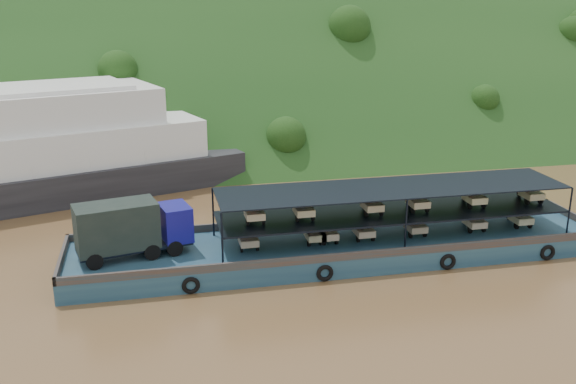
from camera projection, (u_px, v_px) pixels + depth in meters
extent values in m
plane|color=brown|center=(326.00, 247.00, 43.91)|extent=(160.00, 160.00, 0.00)
cube|color=#183C16|center=(246.00, 138.00, 77.52)|extent=(140.00, 39.60, 39.60)
cube|color=#16344E|center=(340.00, 248.00, 42.22)|extent=(35.00, 7.00, 1.20)
cube|color=#592D19|center=(326.00, 219.00, 45.14)|extent=(35.00, 0.20, 0.50)
cube|color=#592D19|center=(356.00, 256.00, 38.79)|extent=(35.00, 0.20, 0.50)
cube|color=#592D19|center=(575.00, 217.00, 45.54)|extent=(0.20, 7.00, 0.50)
cube|color=#592D19|center=(62.00, 258.00, 38.39)|extent=(0.20, 7.00, 0.50)
torus|color=black|center=(191.00, 286.00, 36.87)|extent=(1.06, 0.26, 1.06)
torus|color=black|center=(325.00, 273.00, 38.51)|extent=(1.06, 0.26, 1.06)
torus|color=black|center=(448.00, 262.00, 40.15)|extent=(1.06, 0.26, 1.06)
torus|color=black|center=(548.00, 253.00, 41.59)|extent=(1.06, 0.26, 1.06)
cylinder|color=black|center=(95.00, 261.00, 37.31)|extent=(1.05, 0.56, 1.00)
cylinder|color=black|center=(89.00, 249.00, 39.12)|extent=(1.05, 0.56, 1.00)
cylinder|color=black|center=(152.00, 252.00, 38.70)|extent=(1.05, 0.56, 1.00)
cylinder|color=black|center=(144.00, 240.00, 40.51)|extent=(1.05, 0.56, 1.00)
cylinder|color=black|center=(175.00, 248.00, 39.27)|extent=(1.05, 0.56, 1.00)
cylinder|color=black|center=(166.00, 237.00, 41.08)|extent=(1.05, 0.56, 1.00)
cube|color=black|center=(135.00, 246.00, 39.23)|extent=(7.09, 3.65, 0.20)
cube|color=navy|center=(175.00, 222.00, 39.96)|extent=(2.19, 2.71, 2.19)
cube|color=black|center=(188.00, 214.00, 40.18)|extent=(0.50, 1.96, 0.90)
cube|color=black|center=(117.00, 226.00, 38.40)|extent=(5.20, 3.40, 2.79)
cube|color=black|center=(391.00, 212.00, 42.27)|extent=(23.00, 5.00, 0.12)
cube|color=black|center=(393.00, 188.00, 41.79)|extent=(23.00, 5.00, 0.08)
cylinder|color=black|center=(222.00, 239.00, 37.58)|extent=(0.12, 0.12, 3.30)
cylinder|color=black|center=(213.00, 212.00, 42.25)|extent=(0.12, 0.12, 3.30)
cylinder|color=black|center=(406.00, 225.00, 39.94)|extent=(0.12, 0.12, 3.30)
cylinder|color=black|center=(378.00, 201.00, 44.61)|extent=(0.12, 0.12, 3.30)
cylinder|color=black|center=(569.00, 212.00, 42.30)|extent=(0.12, 0.12, 3.30)
cylinder|color=black|center=(527.00, 190.00, 46.97)|extent=(0.12, 0.12, 3.30)
cylinder|color=black|center=(245.00, 237.00, 41.69)|extent=(0.12, 0.52, 0.52)
cylinder|color=black|center=(241.00, 248.00, 39.90)|extent=(0.14, 0.52, 0.52)
cylinder|color=black|center=(257.00, 247.00, 40.11)|extent=(0.14, 0.52, 0.52)
cube|color=tan|center=(248.00, 240.00, 40.23)|extent=(1.15, 1.50, 0.44)
cube|color=#B10F0B|center=(246.00, 231.00, 41.25)|extent=(0.55, 0.80, 0.80)
cube|color=#B10F0B|center=(246.00, 225.00, 40.92)|extent=(0.50, 0.10, 0.10)
cylinder|color=black|center=(309.00, 232.00, 42.58)|extent=(0.12, 0.52, 0.52)
cylinder|color=black|center=(309.00, 243.00, 40.79)|extent=(0.14, 0.52, 0.52)
cylinder|color=black|center=(324.00, 241.00, 41.00)|extent=(0.14, 0.52, 0.52)
cube|color=tan|center=(315.00, 235.00, 41.12)|extent=(1.15, 1.50, 0.44)
cube|color=red|center=(311.00, 226.00, 42.14)|extent=(0.55, 0.80, 0.80)
cube|color=red|center=(311.00, 220.00, 41.81)|extent=(0.50, 0.10, 0.10)
cylinder|color=black|center=(357.00, 229.00, 43.25)|extent=(0.12, 0.52, 0.52)
cylinder|color=black|center=(358.00, 239.00, 41.47)|extent=(0.14, 0.52, 0.52)
cylinder|color=black|center=(373.00, 237.00, 41.68)|extent=(0.14, 0.52, 0.52)
cube|color=beige|center=(364.00, 231.00, 41.80)|extent=(1.15, 1.50, 0.44)
cube|color=red|center=(358.00, 223.00, 42.82)|extent=(0.55, 0.80, 0.80)
cube|color=red|center=(360.00, 217.00, 42.49)|extent=(0.50, 0.10, 0.10)
cylinder|color=black|center=(407.00, 225.00, 44.00)|extent=(0.12, 0.52, 0.52)
cylinder|color=black|center=(410.00, 234.00, 42.21)|extent=(0.14, 0.52, 0.52)
cylinder|color=black|center=(425.00, 233.00, 42.42)|extent=(0.14, 0.52, 0.52)
cube|color=tan|center=(416.00, 227.00, 42.54)|extent=(1.15, 1.50, 0.44)
cube|color=#B50C25|center=(409.00, 219.00, 43.56)|extent=(0.55, 0.80, 0.80)
cube|color=#B50C25|center=(411.00, 213.00, 43.23)|extent=(0.50, 0.10, 0.10)
cylinder|color=black|center=(464.00, 220.00, 44.88)|extent=(0.12, 0.52, 0.52)
cylinder|color=black|center=(470.00, 229.00, 43.09)|extent=(0.14, 0.52, 0.52)
cylinder|color=black|center=(484.00, 228.00, 43.30)|extent=(0.14, 0.52, 0.52)
cube|color=beige|center=(475.00, 222.00, 43.42)|extent=(1.15, 1.50, 0.44)
cube|color=red|center=(467.00, 214.00, 44.44)|extent=(0.55, 0.80, 0.80)
cube|color=red|center=(469.00, 209.00, 44.11)|extent=(0.50, 0.10, 0.10)
cylinder|color=black|center=(509.00, 217.00, 45.59)|extent=(0.12, 0.52, 0.52)
cylinder|color=black|center=(517.00, 226.00, 43.80)|extent=(0.14, 0.52, 0.52)
cylinder|color=black|center=(530.00, 225.00, 44.01)|extent=(0.14, 0.52, 0.52)
cube|color=beige|center=(521.00, 219.00, 44.13)|extent=(1.15, 1.50, 0.44)
cube|color=#AB120B|center=(512.00, 211.00, 45.15)|extent=(0.55, 0.80, 0.80)
cube|color=#AB120B|center=(514.00, 205.00, 44.82)|extent=(0.50, 0.10, 0.10)
cylinder|color=black|center=(321.00, 231.00, 42.75)|extent=(0.12, 0.52, 0.52)
cylinder|color=black|center=(321.00, 242.00, 40.96)|extent=(0.14, 0.52, 0.52)
cylinder|color=black|center=(336.00, 240.00, 41.17)|extent=(0.14, 0.52, 0.52)
cube|color=beige|center=(327.00, 234.00, 41.29)|extent=(1.15, 1.50, 0.44)
cube|color=red|center=(323.00, 225.00, 42.31)|extent=(0.55, 0.80, 0.80)
cube|color=red|center=(324.00, 219.00, 41.98)|extent=(0.50, 0.10, 0.10)
cylinder|color=black|center=(251.00, 212.00, 41.27)|extent=(0.12, 0.52, 0.52)
cylinder|color=black|center=(247.00, 222.00, 39.48)|extent=(0.14, 0.52, 0.52)
cylinder|color=black|center=(263.00, 220.00, 39.69)|extent=(0.14, 0.52, 0.52)
cube|color=beige|center=(254.00, 214.00, 39.81)|extent=(1.15, 1.50, 0.44)
cube|color=red|center=(251.00, 206.00, 40.83)|extent=(0.55, 0.80, 0.80)
cube|color=red|center=(252.00, 199.00, 40.50)|extent=(0.50, 0.10, 0.10)
cylinder|color=black|center=(299.00, 209.00, 41.91)|extent=(0.12, 0.52, 0.52)
cylinder|color=black|center=(297.00, 218.00, 40.13)|extent=(0.14, 0.52, 0.52)
cylinder|color=black|center=(313.00, 217.00, 40.34)|extent=(0.14, 0.52, 0.52)
cube|color=beige|center=(304.00, 211.00, 40.46)|extent=(1.15, 1.50, 0.44)
cube|color=navy|center=(300.00, 202.00, 41.48)|extent=(0.55, 0.80, 0.80)
cube|color=navy|center=(300.00, 196.00, 41.15)|extent=(0.50, 0.10, 0.10)
cylinder|color=black|center=(365.00, 204.00, 42.85)|extent=(0.12, 0.52, 0.52)
cylinder|color=black|center=(366.00, 213.00, 41.07)|extent=(0.14, 0.52, 0.52)
cylinder|color=black|center=(381.00, 212.00, 41.27)|extent=(0.14, 0.52, 0.52)
cube|color=#CABB8F|center=(372.00, 206.00, 41.40)|extent=(1.15, 1.50, 0.44)
cube|color=red|center=(366.00, 198.00, 42.42)|extent=(0.55, 0.80, 0.80)
cube|color=red|center=(368.00, 191.00, 42.08)|extent=(0.50, 0.10, 0.10)
cylinder|color=black|center=(409.00, 201.00, 43.50)|extent=(0.12, 0.52, 0.52)
cylinder|color=black|center=(413.00, 210.00, 41.72)|extent=(0.14, 0.52, 0.52)
cylinder|color=black|center=(427.00, 208.00, 41.92)|extent=(0.14, 0.52, 0.52)
cube|color=beige|center=(418.00, 202.00, 42.05)|extent=(1.15, 1.50, 0.44)
cube|color=tan|center=(411.00, 195.00, 43.07)|extent=(0.55, 0.80, 0.80)
cube|color=tan|center=(413.00, 188.00, 42.73)|extent=(0.50, 0.10, 0.10)
cylinder|color=black|center=(464.00, 197.00, 44.33)|extent=(0.12, 0.52, 0.52)
cylinder|color=black|center=(470.00, 205.00, 42.55)|extent=(0.14, 0.52, 0.52)
cylinder|color=black|center=(484.00, 204.00, 42.76)|extent=(0.14, 0.52, 0.52)
cube|color=beige|center=(475.00, 198.00, 42.88)|extent=(1.15, 1.50, 0.44)
cube|color=red|center=(467.00, 191.00, 43.90)|extent=(0.55, 0.80, 0.80)
cube|color=red|center=(469.00, 185.00, 43.57)|extent=(0.50, 0.10, 0.10)
cylinder|color=black|center=(519.00, 193.00, 45.21)|extent=(0.12, 0.52, 0.52)
cylinder|color=black|center=(527.00, 201.00, 43.42)|extent=(0.14, 0.52, 0.52)
cylinder|color=black|center=(540.00, 200.00, 43.63)|extent=(0.14, 0.52, 0.52)
cube|color=#C0B888|center=(532.00, 194.00, 43.75)|extent=(1.15, 1.50, 0.44)
cube|color=red|center=(522.00, 187.00, 44.77)|extent=(0.55, 0.80, 0.80)
cube|color=red|center=(525.00, 181.00, 44.44)|extent=(0.50, 0.10, 0.10)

